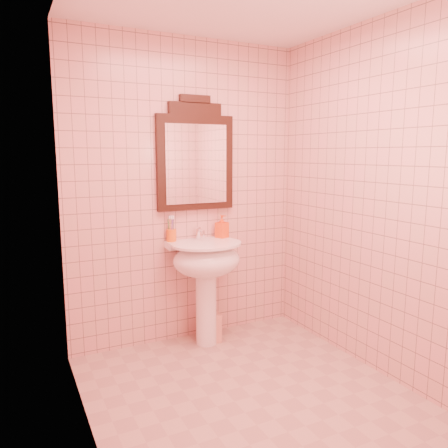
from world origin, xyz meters
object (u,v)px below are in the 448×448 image
toothbrush_cup (171,235)px  soap_dispenser (222,226)px  pedestal_sink (206,267)px  mirror (196,158)px  towel (209,328)px

toothbrush_cup → soap_dispenser: (0.44, -0.04, 0.04)m
pedestal_sink → toothbrush_cup: bearing=141.3°
pedestal_sink → mirror: 0.90m
pedestal_sink → mirror: (0.00, 0.20, 0.88)m
toothbrush_cup → soap_dispenser: size_ratio=0.95×
soap_dispenser → towel: soap_dispenser is taller
toothbrush_cup → pedestal_sink: bearing=-38.7°
soap_dispenser → towel: 0.87m
toothbrush_cup → soap_dispenser: bearing=-5.5°
pedestal_sink → mirror: size_ratio=0.93×
mirror → toothbrush_cup: size_ratio=4.97×
mirror → soap_dispenser: (0.21, -0.06, -0.58)m
pedestal_sink → toothbrush_cup: (-0.23, 0.18, 0.26)m
toothbrush_cup → towel: bearing=-29.4°
towel → toothbrush_cup: bearing=150.6°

